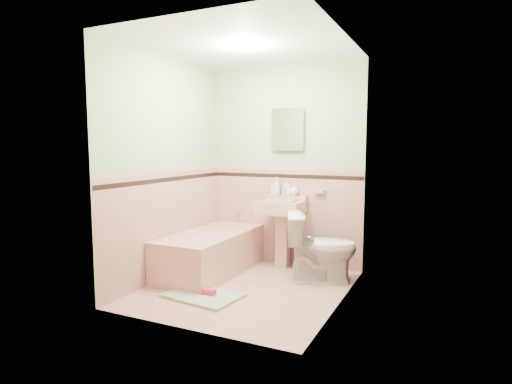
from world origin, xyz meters
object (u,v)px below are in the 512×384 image
at_px(bathtub, 211,254).
at_px(bucket, 306,259).
at_px(soap_bottle_mid, 287,187).
at_px(sink, 281,235).
at_px(toilet, 321,247).
at_px(soap_bottle_right, 294,189).
at_px(shoe, 209,292).
at_px(medicine_cabinet, 288,129).
at_px(soap_bottle_left, 277,186).

distance_m(bathtub, bucket, 1.16).
height_order(bathtub, soap_bottle_mid, soap_bottle_mid).
relative_size(sink, toilet, 1.08).
distance_m(soap_bottle_mid, soap_bottle_right, 0.10).
xyz_separation_m(sink, toilet, (0.60, -0.29, -0.03)).
bearing_deg(soap_bottle_mid, shoe, -100.55).
bearing_deg(toilet, medicine_cabinet, 27.51).
relative_size(bathtub, medicine_cabinet, 3.31).
xyz_separation_m(sink, soap_bottle_right, (0.10, 0.18, 0.55)).
relative_size(soap_bottle_left, soap_bottle_right, 1.50).
distance_m(sink, toilet, 0.67).
distance_m(medicine_cabinet, toilet, 1.53).
relative_size(toilet, shoe, 5.44).
bearing_deg(bathtub, bucket, 30.38).
distance_m(medicine_cabinet, soap_bottle_left, 0.72).
height_order(soap_bottle_right, bucket, soap_bottle_right).
height_order(bathtub, shoe, bathtub).
distance_m(soap_bottle_left, soap_bottle_right, 0.23).
distance_m(toilet, bucket, 0.51).
xyz_separation_m(medicine_cabinet, soap_bottle_mid, (0.00, -0.03, -0.71)).
height_order(bathtub, medicine_cabinet, medicine_cabinet).
bearing_deg(soap_bottle_left, sink, -53.86).
height_order(soap_bottle_right, toilet, soap_bottle_right).
bearing_deg(bathtub, soap_bottle_mid, 46.21).
bearing_deg(toilet, sink, 41.50).
xyz_separation_m(sink, medicine_cabinet, (0.00, 0.21, 1.28)).
height_order(toilet, bucket, toilet).
bearing_deg(bucket, bathtub, -149.62).
relative_size(medicine_cabinet, soap_bottle_right, 3.12).
bearing_deg(bathtub, sink, 37.93).
relative_size(bathtub, sink, 1.80).
height_order(soap_bottle_mid, soap_bottle_right, soap_bottle_mid).
relative_size(medicine_cabinet, shoe, 3.21).
relative_size(sink, soap_bottle_left, 3.81).
bearing_deg(soap_bottle_mid, soap_bottle_left, 180.00).
height_order(sink, soap_bottle_mid, soap_bottle_mid).
height_order(toilet, shoe, toilet).
bearing_deg(bathtub, toilet, 10.56).
xyz_separation_m(medicine_cabinet, soap_bottle_right, (0.10, -0.03, -0.74)).
xyz_separation_m(bucket, shoe, (-0.58, -1.31, -0.08)).
height_order(sink, soap_bottle_left, soap_bottle_left).
bearing_deg(bathtub, shoe, -60.30).
bearing_deg(medicine_cabinet, sink, -90.00).
xyz_separation_m(soap_bottle_right, shoe, (-0.37, -1.43, -0.90)).
distance_m(soap_bottle_left, shoe, 1.72).
height_order(medicine_cabinet, soap_bottle_right, medicine_cabinet).
xyz_separation_m(toilet, bucket, (-0.29, 0.34, -0.25)).
distance_m(medicine_cabinet, bucket, 1.60).
bearing_deg(bucket, sink, -170.46).
bearing_deg(toilet, shoe, 115.52).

